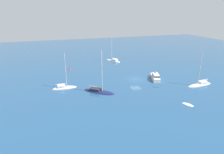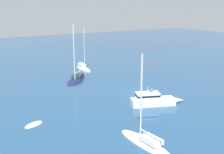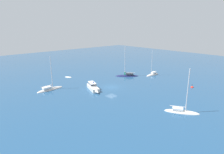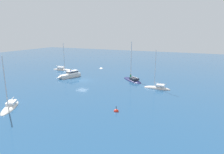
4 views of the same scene
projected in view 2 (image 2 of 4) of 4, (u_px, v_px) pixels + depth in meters
name	position (u px, v px, depth m)	size (l,w,h in m)	color
ground_plane	(141.00, 93.00, 43.11)	(160.00, 160.00, 0.00)	navy
launch	(153.00, 100.00, 38.14)	(3.62, 7.07, 2.48)	silver
yacht	(76.00, 79.00, 50.23)	(7.19, 6.55, 10.00)	#191E4C
tender	(34.00, 125.00, 32.23)	(2.00, 2.56, 0.43)	silver
sailboat_1	(145.00, 143.00, 27.84)	(7.20, 2.16, 9.00)	silver
sloop	(83.00, 69.00, 58.50)	(5.71, 1.49, 8.90)	silver
channel_buoy	(154.00, 64.00, 63.30)	(0.75, 0.75, 1.24)	red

